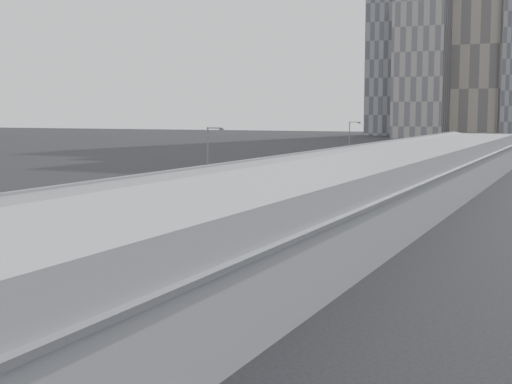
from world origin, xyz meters
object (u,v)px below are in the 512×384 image
Objects in this scene: bus_6 at (373,174)px; street_lamp_far at (350,146)px; bus_1 at (59,262)px; street_lamp_near at (209,164)px; bus_2 at (187,228)px; bus_5 at (344,183)px; suv at (403,162)px; bus_3 at (257,206)px; bus_4 at (312,193)px; shipping_container at (353,167)px.

street_lamp_far is (-6.24, 8.01, 3.92)m from bus_6.
street_lamp_near is at bearing 100.08° from bus_1.
bus_2 is 1.01× the size of bus_5.
bus_2 reaches higher than suv.
bus_3 is (0.07, 13.59, 0.23)m from bus_2.
bus_1 is 71.68m from bus_6.
bus_4 is 2.07× the size of shipping_container.
bus_1 is 44.01m from bus_4.
bus_4 is 27.68m from bus_6.
street_lamp_near reaches higher than bus_3.
bus_6 is 1.34× the size of street_lamp_far.
bus_1 is 2.42× the size of suv.
bus_4 is at bearing -66.77° from suv.
street_lamp_far is at bearing 92.50° from bus_1.
bus_6 is 1.35× the size of street_lamp_near.
bus_1 is 0.94× the size of bus_6.
bus_3 is at bearing -25.51° from street_lamp_near.
bus_6 reaches higher than bus_4.
street_lamp_near reaches higher than bus_5.
bus_6 is (0.01, 14.66, 0.09)m from bus_5.
suv is (-5.25, 41.56, -0.88)m from bus_6.
street_lamp_far reaches higher than bus_4.
bus_5 is at bearing 73.83° from street_lamp_near.
shipping_container is at bearing 98.32° from bus_3.
bus_5 is 56.48m from suv.
bus_6 reaches higher than shipping_container.
bus_5 is (-0.09, 28.23, -0.23)m from bus_3.
bus_4 is 1.02× the size of bus_5.
street_lamp_far reaches higher than bus_2.
bus_6 is 10.89m from street_lamp_far.
street_lamp_near is at bearing -72.66° from suv.
street_lamp_far is 1.59× the size of shipping_container.
bus_3 reaches higher than shipping_container.
bus_2 is at bearing -68.22° from suv.
bus_6 is at bearing 87.98° from bus_1.
bus_1 is 15.20m from bus_2.
bus_4 is at bearing 84.13° from bus_2.
bus_1 is 86.27m from shipping_container.
bus_2 is 2.47× the size of suv.
bus_3 is at bearing -88.06° from bus_6.
bus_6 is 2.13× the size of shipping_container.
bus_2 is 1.30× the size of street_lamp_near.
bus_3 reaches higher than bus_1.
shipping_container is 27.37m from suv.
bus_5 is 23.86m from street_lamp_far.
bus_2 is at bearing -97.46° from shipping_container.
bus_1 is 2.00× the size of shipping_container.
bus_2 is 71.20m from shipping_container.
street_lamp_far is (-6.32, 50.91, 3.77)m from bus_3.
bus_2 is 18.93m from street_lamp_near.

